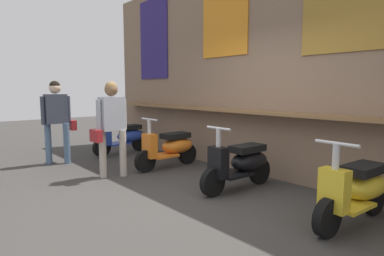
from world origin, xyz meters
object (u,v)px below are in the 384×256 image
scooter_black (242,163)px  shopper_with_handbag (111,120)px  scooter_blue (125,137)px  shopper_browsing (57,114)px  scooter_orange (171,147)px  scooter_yellow (357,189)px

scooter_black → shopper_with_handbag: bearing=-55.9°
scooter_blue → shopper_browsing: bearing=1.6°
scooter_black → shopper_browsing: 3.83m
scooter_black → shopper_browsing: bearing=-64.2°
scooter_orange → scooter_yellow: size_ratio=1.00×
scooter_blue → scooter_orange: (1.78, 0.00, 0.00)m
scooter_orange → shopper_with_handbag: shopper_with_handbag is taller
scooter_yellow → shopper_browsing: size_ratio=0.85×
shopper_browsing → scooter_black: bearing=-155.0°
shopper_with_handbag → shopper_browsing: size_ratio=0.98×
scooter_blue → shopper_with_handbag: shopper_with_handbag is taller
scooter_black → scooter_yellow: bearing=92.0°
scooter_blue → scooter_yellow: (5.22, -0.00, 0.00)m
scooter_black → scooter_yellow: size_ratio=1.00×
shopper_with_handbag → scooter_orange: bearing=81.9°
scooter_orange → shopper_browsing: shopper_browsing is taller
scooter_blue → scooter_black: (3.55, -0.00, 0.00)m
scooter_blue → shopper_browsing: 1.65m
scooter_yellow → shopper_browsing: shopper_browsing is taller
scooter_orange → scooter_yellow: (3.43, -0.00, 0.00)m
scooter_blue → scooter_yellow: same height
scooter_orange → scooter_yellow: same height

